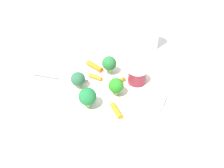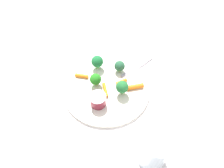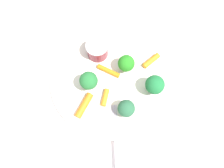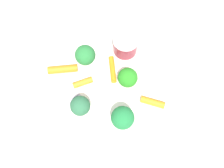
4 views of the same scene
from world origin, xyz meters
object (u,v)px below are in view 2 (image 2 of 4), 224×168
broccoli_floret_2 (122,87)px  broccoli_floret_1 (97,62)px  carrot_stick_3 (135,87)px  sauce_cup (98,100)px  broccoli_floret_0 (120,66)px  drinking_glass (154,150)px  plate (107,88)px  carrot_stick_0 (82,76)px  fork (137,66)px  carrot_stick_2 (121,82)px  broccoli_floret_3 (95,80)px  carrot_stick_1 (106,90)px

broccoli_floret_2 → broccoli_floret_1: bearing=52.6°
broccoli_floret_1 → carrot_stick_3: bearing=-109.6°
sauce_cup → broccoli_floret_0: size_ratio=1.14×
broccoli_floret_2 → drinking_glass: drinking_glass is taller
plate → carrot_stick_0: bearing=79.1°
broccoli_floret_2 → fork: (0.14, -0.02, -0.03)m
carrot_stick_3 → drinking_glass: (-0.21, -0.09, 0.04)m
plate → broccoli_floret_1: bearing=37.4°
plate → sauce_cup: (-0.07, 0.01, 0.03)m
sauce_cup → carrot_stick_2: sauce_cup is taller
broccoli_floret_3 → carrot_stick_0: 0.07m
carrot_stick_0 → carrot_stick_1: bearing=-108.7°
sauce_cup → carrot_stick_1: sauce_cup is taller
carrot_stick_1 → carrot_stick_3: (0.04, -0.09, 0.00)m
plate → broccoli_floret_0: bearing=-14.2°
plate → drinking_glass: (-0.19, -0.18, 0.05)m
carrot_stick_0 → fork: carrot_stick_0 is taller
broccoli_floret_3 → drinking_glass: 0.29m
broccoli_floret_0 → fork: broccoli_floret_0 is taller
broccoli_floret_0 → carrot_stick_2: 0.06m
broccoli_floret_0 → drinking_glass: 0.32m
plate → fork: fork is taller
broccoli_floret_2 → broccoli_floret_3: size_ratio=1.12×
carrot_stick_2 → fork: (0.10, -0.04, -0.00)m
broccoli_floret_1 → carrot_stick_1: (-0.09, -0.06, -0.03)m
sauce_cup → fork: size_ratio=0.34×
fork → carrot_stick_3: bearing=-172.8°
sauce_cup → drinking_glass: (-0.12, -0.19, 0.02)m
carrot_stick_1 → carrot_stick_3: 0.10m
carrot_stick_3 → sauce_cup: bearing=134.2°
broccoli_floret_1 → fork: bearing=-69.4°
broccoli_floret_0 → drinking_glass: (-0.27, -0.16, 0.02)m
plate → drinking_glass: size_ratio=2.62×
sauce_cup → carrot_stick_3: 0.14m
carrot_stick_1 → broccoli_floret_3: bearing=72.2°
broccoli_floret_1 → broccoli_floret_0: bearing=-84.7°
broccoli_floret_1 → broccoli_floret_2: bearing=-127.4°
broccoli_floret_2 → carrot_stick_0: bearing=79.3°
carrot_stick_0 → fork: bearing=-58.0°
broccoli_floret_0 → carrot_stick_3: (-0.06, -0.07, -0.02)m
fork → broccoli_floret_1: bearing=110.6°
broccoli_floret_3 → carrot_stick_3: size_ratio=0.84×
broccoli_floret_3 → carrot_stick_2: 0.09m
broccoli_floret_3 → drinking_glass: drinking_glass is taller
drinking_glass → broccoli_floret_3: bearing=50.1°
drinking_glass → carrot_stick_2: bearing=32.3°
sauce_cup → fork: sauce_cup is taller
drinking_glass → broccoli_floret_0: bearing=30.6°
broccoli_floret_2 → fork: bearing=-9.3°
carrot_stick_0 → fork: size_ratio=0.31×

